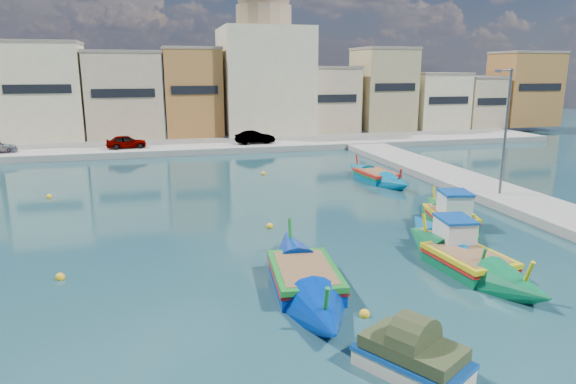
{
  "coord_description": "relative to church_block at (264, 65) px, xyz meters",
  "views": [
    {
      "loc": [
        -2.9,
        -20.43,
        7.95
      ],
      "look_at": [
        4.0,
        6.0,
        1.4
      ],
      "focal_mm": 32.0,
      "sensor_mm": 36.0,
      "label": 1
    }
  ],
  "objects": [
    {
      "name": "mooring_buoys",
      "position": [
        -8.93,
        -35.05,
        -8.33
      ],
      "size": [
        21.65,
        24.11,
        0.36
      ],
      "color": "yellow",
      "rests_on": "ground"
    },
    {
      "name": "luzzu_cyan_mid",
      "position": [
        2.62,
        -26.57,
        -8.14
      ],
      "size": [
        2.88,
        8.77,
        2.54
      ],
      "color": "#006898",
      "rests_on": "ground"
    },
    {
      "name": "luzzu_blue_cabin",
      "position": [
        1.9,
        -37.56,
        -8.06
      ],
      "size": [
        3.69,
        8.3,
        2.85
      ],
      "color": "#0B7732",
      "rests_on": "ground"
    },
    {
      "name": "north_townhouses",
      "position": [
        -3.32,
        -0.64,
        -3.41
      ],
      "size": [
        83.2,
        7.87,
        10.19
      ],
      "color": "tan",
      "rests_on": "ground"
    },
    {
      "name": "tender_near",
      "position": [
        -6.59,
        -49.41,
        -7.95
      ],
      "size": [
        2.92,
        3.39,
        1.47
      ],
      "color": "beige",
      "rests_on": "ground"
    },
    {
      "name": "church_block",
      "position": [
        0.0,
        0.0,
        0.0
      ],
      "size": [
        10.0,
        10.0,
        19.1
      ],
      "color": "beige",
      "rests_on": "ground"
    },
    {
      "name": "luzzu_blue_south",
      "position": [
        -7.79,
        -43.34,
        -8.11
      ],
      "size": [
        3.27,
        10.09,
        2.86
      ],
      "color": "#002BA4",
      "rests_on": "ground"
    },
    {
      "name": "parked_cars",
      "position": [
        -15.26,
        -9.5,
        -7.19
      ],
      "size": [
        28.04,
        2.52,
        1.29
      ],
      "color": "#4C1919",
      "rests_on": "north_quay"
    },
    {
      "name": "ground",
      "position": [
        -10.0,
        -40.0,
        -8.41
      ],
      "size": [
        160.0,
        160.0,
        0.0
      ],
      "primitive_type": "plane",
      "color": "#122D36",
      "rests_on": "ground"
    },
    {
      "name": "north_quay",
      "position": [
        -10.0,
        -8.0,
        -8.11
      ],
      "size": [
        80.0,
        8.0,
        0.6
      ],
      "primitive_type": "cube",
      "color": "gray",
      "rests_on": "ground"
    },
    {
      "name": "quay_street_lamp",
      "position": [
        7.44,
        -34.0,
        -4.07
      ],
      "size": [
        1.18,
        0.16,
        8.0
      ],
      "color": "#595B60",
      "rests_on": "ground"
    },
    {
      "name": "luzzu_cyan_south",
      "position": [
        -0.92,
        -43.41,
        -8.12
      ],
      "size": [
        2.97,
        8.79,
        2.68
      ],
      "color": "#0A6E3E",
      "rests_on": "ground"
    },
    {
      "name": "luzzu_turquoise_cabin",
      "position": [
        -0.57,
        -41.41,
        -8.08
      ],
      "size": [
        2.92,
        8.63,
        2.72
      ],
      "color": "#005BA3",
      "rests_on": "ground"
    }
  ]
}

